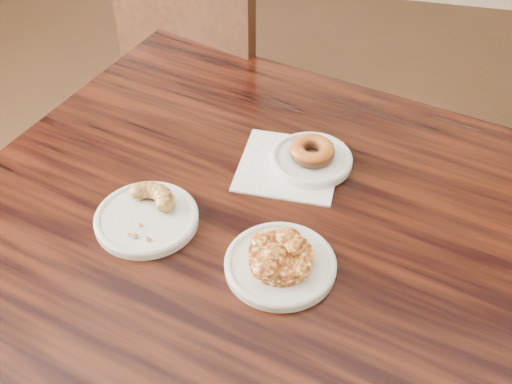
% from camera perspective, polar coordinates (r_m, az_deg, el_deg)
% --- Properties ---
extents(cafe_table, '(1.17, 1.17, 0.75)m').
position_cam_1_polar(cafe_table, '(1.34, -1.57, -14.01)').
color(cafe_table, black).
rests_on(cafe_table, floor).
extents(chair_far, '(0.57, 0.57, 0.90)m').
position_cam_1_polar(chair_far, '(1.83, -2.34, 8.05)').
color(chair_far, black).
rests_on(chair_far, floor).
extents(napkin, '(0.18, 0.18, 0.00)m').
position_cam_1_polar(napkin, '(1.15, 2.94, 2.34)').
color(napkin, white).
rests_on(napkin, cafe_table).
extents(plate_donut, '(0.15, 0.15, 0.01)m').
position_cam_1_polar(plate_donut, '(1.15, 4.95, 2.87)').
color(plate_donut, silver).
rests_on(plate_donut, napkin).
extents(plate_cruller, '(0.17, 0.17, 0.01)m').
position_cam_1_polar(plate_cruller, '(1.06, -9.69, -2.38)').
color(plate_cruller, silver).
rests_on(plate_cruller, cafe_table).
extents(plate_fritter, '(0.17, 0.17, 0.01)m').
position_cam_1_polar(plate_fritter, '(0.98, 2.18, -6.50)').
color(plate_fritter, silver).
rests_on(plate_fritter, cafe_table).
extents(glazed_donut, '(0.08, 0.08, 0.03)m').
position_cam_1_polar(glazed_donut, '(1.14, 5.01, 3.64)').
color(glazed_donut, '#994416').
rests_on(glazed_donut, plate_donut).
extents(apple_fritter, '(0.14, 0.14, 0.03)m').
position_cam_1_polar(apple_fritter, '(0.96, 2.21, -5.65)').
color(apple_fritter, '#441307').
rests_on(apple_fritter, plate_fritter).
extents(cruller_fragment, '(0.11, 0.11, 0.03)m').
position_cam_1_polar(cruller_fragment, '(1.05, -9.82, -1.60)').
color(cruller_fragment, '#5A3C12').
rests_on(cruller_fragment, plate_cruller).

